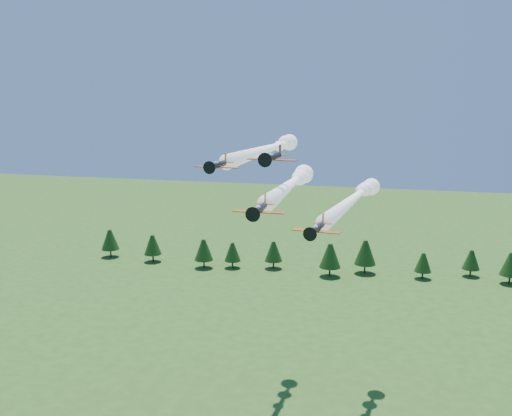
% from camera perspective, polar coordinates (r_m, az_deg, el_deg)
% --- Properties ---
extents(plane_lead, '(7.10, 41.98, 3.70)m').
position_cam_1_polar(plane_lead, '(99.90, 3.55, 2.46)').
color(plane_lead, black).
rests_on(plane_lead, ground).
extents(plane_left, '(7.79, 51.78, 3.70)m').
position_cam_1_polar(plane_left, '(114.60, 1.39, 5.98)').
color(plane_left, black).
rests_on(plane_left, ground).
extents(plane_right, '(10.83, 49.53, 3.70)m').
position_cam_1_polar(plane_right, '(111.02, 9.82, 1.02)').
color(plane_right, black).
rests_on(plane_right, ground).
extents(plane_slot, '(8.09, 8.79, 2.84)m').
position_cam_1_polar(plane_slot, '(90.39, 1.70, 5.09)').
color(plane_slot, black).
rests_on(plane_slot, ground).
extents(treeline, '(175.00, 19.30, 11.67)m').
position_cam_1_polar(treeline, '(197.94, 8.55, -4.73)').
color(treeline, '#382314').
rests_on(treeline, ground).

